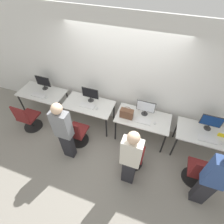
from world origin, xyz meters
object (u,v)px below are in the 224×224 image
Objects in this scene: mouse_far_left at (47,97)px; mouse_far_right at (221,143)px; monitor_far_left at (43,82)px; person_left at (64,131)px; keyboard_left at (87,106)px; monitor_far_right at (211,122)px; mouse_left at (97,108)px; keyboard_far_left at (38,95)px; office_chair_far_right at (198,173)px; person_right at (131,158)px; keyboard_far_right at (208,139)px; office_chair_left at (77,134)px; person_far_right at (214,179)px; office_chair_far_left at (28,119)px; office_chair_right at (133,156)px; mouse_right at (155,123)px; monitor_left at (90,94)px; monitor_right at (146,107)px; keyboard_right at (142,121)px; handbag at (127,113)px.

mouse_far_left is 4.17m from mouse_far_right.
monitor_far_left is 1.82m from person_left.
keyboard_left is 2.80m from monitor_far_right.
person_left is (1.34, -1.23, -0.04)m from monitor_far_left.
mouse_far_left is 1.39m from mouse_left.
office_chair_far_right is at bearing -8.47° from keyboard_far_left.
person_right is 4.13× the size of keyboard_far_right.
mouse_far_left is at bearing 153.47° from office_chair_left.
monitor_far_left reaches higher than keyboard_far_left.
person_far_right is (0.06, -0.37, 0.57)m from office_chair_far_right.
office_chair_far_left is at bearing -172.70° from keyboard_far_right.
mouse_far_right is at bearing 22.01° from office_chair_right.
mouse_right is (3.06, -0.26, -0.20)m from monitor_far_left.
keyboard_far_left is at bearing 159.37° from person_right.
keyboard_left is at bearing -90.00° from monitor_left.
monitor_far_left is 1.00× the size of monitor_left.
keyboard_right is (0.00, -0.24, -0.20)m from monitor_right.
monitor_far_left is 4.76× the size of mouse_right.
monitor_far_left is at bearing 162.81° from person_far_right.
office_chair_far_right is (-0.05, -0.60, -0.38)m from keyboard_far_right.
office_chair_left is at bearing 87.59° from person_left.
monitor_far_right is at bearing 5.72° from mouse_left.
keyboard_far_left is at bearing -179.11° from handbag.
person_left reaches higher than keyboard_far_left.
office_chair_right is at bearing 9.26° from person_left.
mouse_far_right is (1.65, -0.05, 0.01)m from keyboard_right.
office_chair_right is (1.44, 0.24, -0.54)m from person_left.
office_chair_right is 2.91× the size of handbag.
keyboard_right is at bearing -5.82° from monitor_far_left.
office_chair_left is (-0.03, -0.62, -0.38)m from keyboard_left.
monitor_far_left is 0.49× the size of office_chair_far_left.
monitor_far_left is at bearing 87.02° from office_chair_far_left.
monitor_right is 1.39m from monitor_far_right.
monitor_far_right is at bearing 4.83° from keyboard_left.
monitor_left reaches higher than keyboard_left.
keyboard_far_right is (1.39, -0.04, 0.00)m from keyboard_right.
person_left is at bearing 178.81° from person_far_right.
mouse_left is 0.05× the size of person_far_right.
monitor_right reaches higher than keyboard_right.
monitor_far_left is 0.49× the size of office_chair_right.
keyboard_far_left is 1.30× the size of handbag.
mouse_far_left is 0.74m from office_chair_far_left.
mouse_far_left reaches higher than keyboard_right.
monitor_left is 2.78m from monitor_far_right.
monitor_far_right is 0.46m from mouse_far_right.
keyboard_far_left is at bearing -90.00° from monitor_far_left.
office_chair_far_left is 4.27m from keyboard_far_right.
mouse_left is at bearing -3.98° from keyboard_left.
person_right is at bearing -5.15° from person_left.
mouse_far_right is (3.04, -0.09, 0.01)m from keyboard_left.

